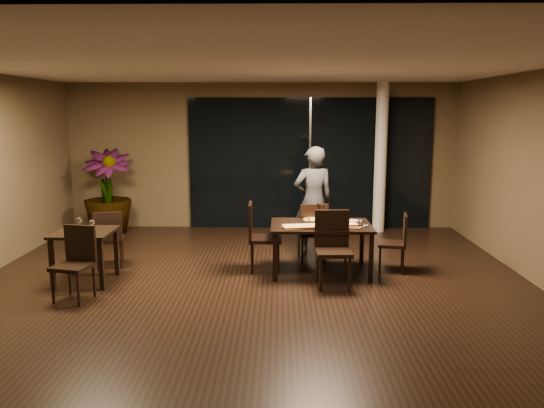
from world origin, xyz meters
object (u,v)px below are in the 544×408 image
at_px(bottle_b, 323,215).
at_px(chair_main_right, 397,239).
at_px(side_table, 85,240).
at_px(bottle_a, 318,213).
at_px(chair_side_far, 109,236).
at_px(main_table, 321,229).
at_px(chair_side_near, 76,259).
at_px(chair_main_far, 313,229).
at_px(diner, 313,201).
at_px(bottle_c, 320,213).
at_px(chair_main_left, 259,233).
at_px(potted_plant, 107,192).
at_px(chair_main_near, 333,244).

bearing_deg(bottle_b, chair_main_right, 3.02).
distance_m(side_table, bottle_a, 3.42).
xyz_separation_m(chair_side_far, bottle_b, (3.31, -0.14, 0.38)).
bearing_deg(bottle_b, side_table, -171.26).
height_order(main_table, chair_side_near, chair_side_near).
distance_m(main_table, chair_main_right, 1.19).
relative_size(chair_main_far, diner, 0.52).
bearing_deg(main_table, chair_side_far, 177.01).
xyz_separation_m(chair_main_right, chair_side_far, (-4.44, 0.08, 0.01)).
distance_m(chair_side_far, bottle_c, 3.28).
xyz_separation_m(chair_main_left, chair_side_near, (-2.33, -1.26, -0.05)).
relative_size(chair_side_far, potted_plant, 0.54).
bearing_deg(chair_main_left, chair_main_far, -61.63).
height_order(chair_main_near, bottle_a, same).
height_order(chair_main_far, chair_side_near, chair_main_far).
relative_size(main_table, bottle_a, 4.94).
height_order(diner, potted_plant, diner).
relative_size(side_table, chair_main_near, 0.76).
bearing_deg(bottle_c, diner, 92.44).
bearing_deg(diner, main_table, 80.97).
height_order(side_table, chair_main_far, chair_main_far).
distance_m(chair_main_near, bottle_b, 0.68).
relative_size(side_table, chair_main_left, 0.76).
height_order(side_table, diner, diner).
bearing_deg(chair_side_far, bottle_c, 166.10).
bearing_deg(chair_main_near, chair_side_far, 165.75).
height_order(side_table, bottle_c, bottle_c).
relative_size(chair_main_far, bottle_c, 3.44).
height_order(potted_plant, bottle_b, potted_plant).
distance_m(chair_main_near, diner, 1.69).
height_order(side_table, chair_main_right, chair_main_right).
bearing_deg(chair_main_left, chair_side_near, 116.74).
height_order(diner, bottle_a, diner).
height_order(chair_main_right, bottle_a, bottle_a).
relative_size(chair_main_left, potted_plant, 0.63).
distance_m(chair_main_far, chair_main_near, 1.18).
bearing_deg(chair_side_near, bottle_b, 32.39).
bearing_deg(potted_plant, chair_side_near, -78.16).
bearing_deg(chair_main_far, main_table, 91.15).
distance_m(chair_side_near, bottle_c, 3.53).
height_order(chair_main_far, potted_plant, potted_plant).
bearing_deg(chair_main_right, bottle_c, -81.21).
height_order(bottle_a, bottle_c, bottle_a).
relative_size(chair_main_far, potted_plant, 0.58).
height_order(chair_main_left, potted_plant, potted_plant).
bearing_deg(diner, bottle_c, 80.74).
bearing_deg(bottle_c, potted_plant, 148.61).
xyz_separation_m(main_table, diner, (-0.05, 1.07, 0.25)).
distance_m(chair_main_left, diner, 1.37).
bearing_deg(main_table, potted_plant, 147.38).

